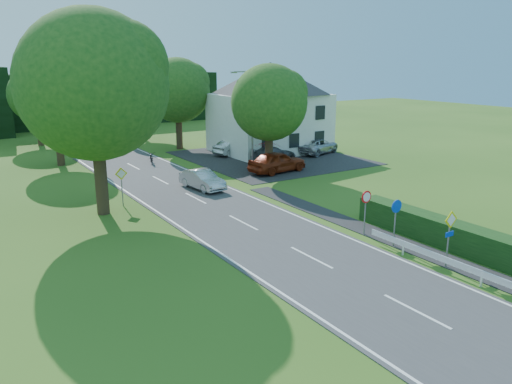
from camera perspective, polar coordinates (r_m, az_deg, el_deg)
road at (r=29.42m, az=-3.50°, el=-2.51°), size 7.00×80.00×0.04m
parking_pad at (r=46.30m, az=1.59°, el=3.93°), size 14.00×16.00×0.04m
line_edge_left at (r=28.05m, az=-9.31°, el=-3.50°), size 0.12×80.00×0.01m
line_edge_right at (r=31.05m, az=1.73°, el=-1.50°), size 0.12×80.00×0.01m
line_centre at (r=29.41m, az=-3.51°, el=-2.46°), size 0.12×80.00×0.01m
tree_main at (r=29.70m, az=-17.85°, el=8.42°), size 9.40×9.40×11.64m
tree_left_far at (r=45.61m, az=-21.85°, el=8.14°), size 7.00×7.00×8.58m
tree_right_far at (r=51.10m, az=-8.90°, el=9.92°), size 7.40×7.40×9.09m
tree_left_back at (r=57.48m, az=-23.74°, el=8.88°), size 6.60×6.60×8.07m
tree_right_back at (r=58.19m, az=-13.04°, el=9.54°), size 6.20×6.20×7.56m
tree_right_mid at (r=39.62m, az=1.52°, el=8.33°), size 7.00×7.00×8.58m
treeline_right at (r=73.98m, az=-15.87°, el=10.20°), size 30.00×5.00×7.00m
house_white at (r=49.27m, az=1.59°, el=9.75°), size 10.60×8.40×8.60m
streetlight at (r=41.03m, az=-0.58°, el=8.81°), size 2.03×0.18×8.00m
sign_priority_right at (r=22.96m, az=21.28°, el=-3.92°), size 0.78×0.09×2.59m
sign_roundabout at (r=24.76m, az=15.69°, el=-2.41°), size 0.64×0.08×2.37m
sign_speed_limit at (r=26.03m, az=12.46°, el=-1.14°), size 0.64×0.11×2.37m
sign_priority_left at (r=31.71m, az=-15.13°, el=1.45°), size 0.78×0.09×2.44m
moving_car at (r=34.98m, az=-6.16°, el=1.42°), size 1.89×4.20×1.34m
motorcycle at (r=44.53m, az=-11.87°, el=3.89°), size 1.25×2.09×1.04m
parked_car_red at (r=40.10m, az=2.44°, el=3.49°), size 5.21×2.59×1.71m
parked_car_silver_a at (r=47.70m, az=-2.58°, el=5.13°), size 4.48×2.56×1.40m
parked_car_grey at (r=44.72m, az=1.99°, el=4.39°), size 4.38×1.83×1.26m
parked_car_silver_b at (r=48.66m, az=7.00°, el=5.25°), size 5.68×3.96×1.44m
parasol at (r=42.30m, az=1.31°, el=4.36°), size 2.81×2.84×2.09m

